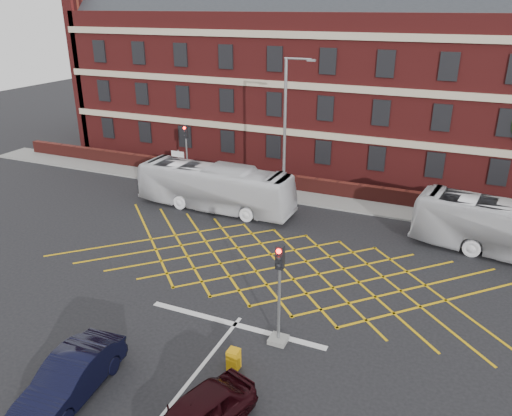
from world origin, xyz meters
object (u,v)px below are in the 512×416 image
at_px(street_lamp, 285,163).
at_px(direction_signs, 178,161).
at_px(utility_cabinet, 234,359).
at_px(car_maroon, 197,416).
at_px(traffic_light_far, 187,158).
at_px(traffic_light_near, 279,304).
at_px(bus_left, 215,187).
at_px(car_navy, 71,377).

distance_m(street_lamp, direction_signs, 10.75).
bearing_deg(utility_cabinet, car_maroon, -84.87).
bearing_deg(car_maroon, direction_signs, 142.08).
bearing_deg(traffic_light_far, traffic_light_near, -49.30).
bearing_deg(direction_signs, car_maroon, -57.02).
bearing_deg(traffic_light_near, utility_cabinet, -113.64).
height_order(car_maroon, traffic_light_near, traffic_light_near).
distance_m(traffic_light_near, traffic_light_far, 20.56).
relative_size(bus_left, car_navy, 2.33).
relative_size(car_navy, utility_cabinet, 5.45).
height_order(car_navy, traffic_light_far, traffic_light_far).
relative_size(car_maroon, direction_signs, 1.90).
height_order(traffic_light_far, direction_signs, traffic_light_far).
relative_size(car_maroon, traffic_light_near, 0.98).
bearing_deg(traffic_light_far, utility_cabinet, -54.87).
distance_m(bus_left, street_lamp, 4.94).
distance_m(car_maroon, traffic_light_far, 24.48).
height_order(car_navy, traffic_light_near, traffic_light_near).
height_order(street_lamp, direction_signs, street_lamp).
bearing_deg(car_maroon, traffic_light_near, 102.04).
bearing_deg(traffic_light_far, street_lamp, -19.03).
bearing_deg(traffic_light_near, street_lamp, 109.59).
bearing_deg(car_navy, direction_signs, 107.27).
xyz_separation_m(traffic_light_far, direction_signs, (-1.02, 0.35, -0.39)).
xyz_separation_m(car_maroon, traffic_light_far, (-12.75, 20.86, 1.05)).
bearing_deg(utility_cabinet, traffic_light_near, 66.36).
relative_size(bus_left, car_maroon, 2.54).
distance_m(traffic_light_far, utility_cabinet, 21.71).
bearing_deg(bus_left, utility_cabinet, -148.39).
distance_m(car_maroon, direction_signs, 25.30).
bearing_deg(direction_signs, traffic_light_near, -47.86).
height_order(car_maroon, street_lamp, street_lamp).
bearing_deg(bus_left, car_maroon, -152.50).
relative_size(direction_signs, utility_cabinet, 2.63).
bearing_deg(traffic_light_near, bus_left, 127.69).
distance_m(bus_left, traffic_light_near, 14.53).
relative_size(car_maroon, street_lamp, 0.43).
xyz_separation_m(car_navy, direction_signs, (-9.00, 21.48, 0.63)).
bearing_deg(utility_cabinet, street_lamp, 103.49).
bearing_deg(direction_signs, street_lamp, -19.05).
relative_size(traffic_light_far, utility_cabinet, 5.12).
relative_size(street_lamp, direction_signs, 4.40).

